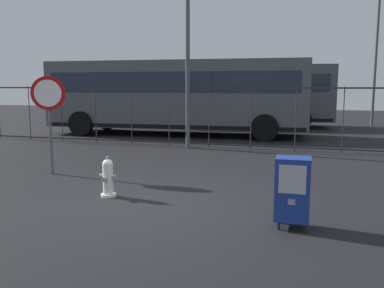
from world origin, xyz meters
The scene contains 9 objects.
ground_plane centered at (0.00, 0.00, 0.00)m, with size 60.00×60.00×0.00m, color black.
fire_hydrant centered at (-1.04, 0.29, 0.35)m, with size 0.33×0.32×0.75m.
newspaper_box_primary centered at (2.26, -0.49, 0.57)m, with size 0.48×0.42×1.02m.
stop_sign centered at (-3.18, 1.66, 1.60)m, with size 0.71×0.31×2.23m.
fence_barrier centered at (0.00, 6.70, 1.02)m, with size 18.03×0.04×2.00m.
bus_near centered at (-2.80, 9.70, 1.71)m, with size 10.62×3.22×3.00m.
bus_far centered at (-1.68, 13.88, 1.71)m, with size 10.71×3.70×3.00m.
street_light_near_right centered at (-1.32, 6.35, 4.41)m, with size 0.32×0.32×7.68m.
street_light_far_left centered at (5.57, 15.90, 3.79)m, with size 0.32×0.32×6.48m.
Camera 1 is at (2.42, -6.23, 2.01)m, focal length 37.87 mm.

